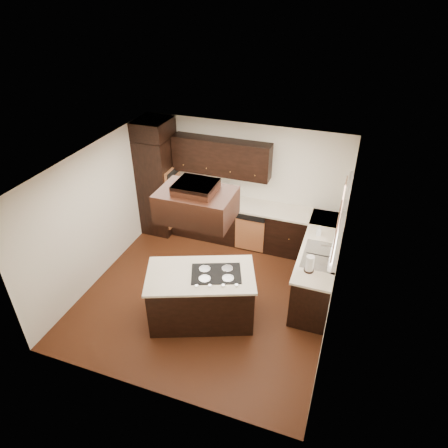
{
  "coord_description": "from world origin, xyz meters",
  "views": [
    {
      "loc": [
        2.09,
        -4.99,
        4.92
      ],
      "look_at": [
        0.1,
        0.6,
        1.15
      ],
      "focal_mm": 32.0,
      "sensor_mm": 36.0,
      "label": 1
    }
  ],
  "objects": [
    {
      "name": "base_cabinets_back",
      "position": [
        0.03,
        1.8,
        0.44
      ],
      "size": [
        2.93,
        0.6,
        0.88
      ],
      "primitive_type": "cube",
      "color": "black",
      "rests_on": "floor"
    },
    {
      "name": "floor",
      "position": [
        0.0,
        0.0,
        -0.01
      ],
      "size": [
        4.2,
        4.2,
        0.02
      ],
      "primitive_type": "cube",
      "color": "#5A2B15",
      "rests_on": "ground"
    },
    {
      "name": "blender_base",
      "position": [
        -0.83,
        1.8,
        0.97
      ],
      "size": [
        0.15,
        0.15,
        0.1
      ],
      "primitive_type": "cylinder",
      "color": "silver",
      "rests_on": "countertop_back"
    },
    {
      "name": "wall_oven_face",
      "position": [
        -1.43,
        1.71,
        1.12
      ],
      "size": [
        0.05,
        0.62,
        0.78
      ],
      "primitive_type": "cube",
      "color": "#BF7242",
      "rests_on": "oven_column"
    },
    {
      "name": "wall_right",
      "position": [
        2.11,
        0.0,
        1.25
      ],
      "size": [
        0.02,
        4.2,
        2.5
      ],
      "primitive_type": "cube",
      "color": "white",
      "rests_on": "ground"
    },
    {
      "name": "base_cabinets_right",
      "position": [
        1.8,
        0.9,
        0.44
      ],
      "size": [
        0.6,
        2.4,
        0.88
      ],
      "primitive_type": "cube",
      "color": "black",
      "rests_on": "floor"
    },
    {
      "name": "island",
      "position": [
        0.12,
        -0.56,
        0.44
      ],
      "size": [
        1.85,
        1.43,
        0.88
      ],
      "primitive_type": "cube",
      "rotation": [
        0.0,
        0.0,
        0.37
      ],
      "color": "black",
      "rests_on": "floor"
    },
    {
      "name": "island_top",
      "position": [
        0.12,
        -0.56,
        0.9
      ],
      "size": [
        1.92,
        1.51,
        0.04
      ],
      "primitive_type": "cube",
      "rotation": [
        0.0,
        0.0,
        0.37
      ],
      "color": "#F2E5C9",
      "rests_on": "island"
    },
    {
      "name": "oven_column",
      "position": [
        -1.78,
        1.71,
        1.06
      ],
      "size": [
        0.65,
        0.75,
        2.12
      ],
      "primitive_type": "cube",
      "color": "black",
      "rests_on": "floor"
    },
    {
      "name": "wall_left",
      "position": [
        -2.11,
        0.0,
        1.25
      ],
      "size": [
        0.02,
        4.2,
        2.5
      ],
      "primitive_type": "cube",
      "color": "white",
      "rests_on": "ground"
    },
    {
      "name": "countertop_back",
      "position": [
        0.03,
        1.79,
        0.9
      ],
      "size": [
        2.93,
        0.63,
        0.04
      ],
      "primitive_type": "cube",
      "color": "#F2E5C9",
      "rests_on": "base_cabinets_back"
    },
    {
      "name": "ceiling",
      "position": [
        0.0,
        0.0,
        2.51
      ],
      "size": [
        4.2,
        4.2,
        0.02
      ],
      "primitive_type": "cube",
      "color": "white",
      "rests_on": "ground"
    },
    {
      "name": "spice_rack",
      "position": [
        -0.37,
        1.8,
        1.08
      ],
      "size": [
        0.4,
        0.14,
        0.33
      ],
      "primitive_type": "cube",
      "rotation": [
        0.0,
        0.0,
        -0.1
      ],
      "color": "black",
      "rests_on": "countertop_back"
    },
    {
      "name": "range_hood",
      "position": [
        0.1,
        -0.55,
        2.16
      ],
      "size": [
        1.05,
        0.72,
        0.42
      ],
      "primitive_type": "cube",
      "color": "black",
      "rests_on": "ceiling"
    },
    {
      "name": "blender_pitcher",
      "position": [
        -0.83,
        1.8,
        1.15
      ],
      "size": [
        0.13,
        0.13,
        0.26
      ],
      "primitive_type": "cone",
      "color": "silver",
      "rests_on": "blender_base"
    },
    {
      "name": "countertop_right",
      "position": [
        1.79,
        0.9,
        0.9
      ],
      "size": [
        0.63,
        2.4,
        0.04
      ],
      "primitive_type": "cube",
      "color": "#F2E5C9",
      "rests_on": "base_cabinets_right"
    },
    {
      "name": "cooktop",
      "position": [
        0.35,
        -0.47,
        0.93
      ],
      "size": [
        0.91,
        0.76,
        0.01
      ],
      "primitive_type": "cube",
      "rotation": [
        0.0,
        0.0,
        0.37
      ],
      "color": "black",
      "rests_on": "island_top"
    },
    {
      "name": "curtain_left",
      "position": [
        2.01,
        0.13,
        1.7
      ],
      "size": [
        0.02,
        0.34,
        0.9
      ],
      "primitive_type": "cube",
      "color": "beige",
      "rests_on": "wall_right"
    },
    {
      "name": "paper_towel",
      "position": [
        1.7,
        0.09,
        1.06
      ],
      "size": [
        0.14,
        0.14,
        0.28
      ],
      "primitive_type": "cylinder",
      "rotation": [
        0.0,
        0.0,
        -0.11
      ],
      "color": "white",
      "rests_on": "countertop_right"
    },
    {
      "name": "mixing_bowl",
      "position": [
        -1.12,
        1.78,
        0.95
      ],
      "size": [
        0.3,
        0.3,
        0.06
      ],
      "primitive_type": "imported",
      "rotation": [
        0.0,
        0.0,
        -0.38
      ],
      "color": "white",
      "rests_on": "countertop_back"
    },
    {
      "name": "sink_rim",
      "position": [
        1.8,
        0.55,
        0.92
      ],
      "size": [
        0.52,
        0.84,
        0.01
      ],
      "primitive_type": "cube",
      "color": "silver",
      "rests_on": "countertop_right"
    },
    {
      "name": "hood_duct",
      "position": [
        0.1,
        -0.55,
        2.44
      ],
      "size": [
        0.55,
        0.5,
        0.13
      ],
      "primitive_type": "cube",
      "color": "black",
      "rests_on": "ceiling"
    },
    {
      "name": "window_pane",
      "position": [
        2.1,
        0.55,
        1.65
      ],
      "size": [
        0.0,
        1.2,
        1.0
      ],
      "primitive_type": "cube",
      "color": "white",
      "rests_on": "wall_right"
    },
    {
      "name": "window_frame",
      "position": [
        2.07,
        0.55,
        1.65
      ],
      "size": [
        0.06,
        1.32,
        1.12
      ],
      "primitive_type": "cube",
      "color": "white",
      "rests_on": "wall_right"
    },
    {
      "name": "curtain_right",
      "position": [
        2.01,
        0.97,
        1.7
      ],
      "size": [
        0.02,
        0.34,
        0.9
      ],
      "primitive_type": "cube",
      "color": "beige",
      "rests_on": "wall_right"
    },
    {
      "name": "soap_bottle",
      "position": [
        1.7,
        1.16,
        1.01
      ],
      "size": [
        0.09,
        0.1,
        0.19
      ],
      "primitive_type": "imported",
      "rotation": [
        0.0,
        0.0,
        0.11
      ],
      "color": "white",
      "rests_on": "countertop_right"
    },
    {
      "name": "wall_back",
      "position": [
        0.0,
        2.11,
        1.25
      ],
      "size": [
        4.2,
        0.02,
        2.5
      ],
      "primitive_type": "cube",
      "color": "white",
      "rests_on": "ground"
    },
    {
      "name": "wall_front",
      "position": [
        0.0,
        -2.11,
        1.25
      ],
      "size": [
        4.2,
        0.02,
        2.5
      ],
      "primitive_type": "cube",
      "color": "white",
      "rests_on": "ground"
    },
    {
      "name": "upper_cabinets",
      "position": [
        -0.43,
        1.93,
        1.81
      ],
      "size": [
        2.0,
        0.34,
        0.72
      ],
      "primitive_type": "cube",
      "color": "black",
      "rests_on": "wall_back"
    },
    {
      "name": "dishwasher_front",
      "position": [
        0.33,
        1.5,
        0.4
      ],
      "size": [
        0.6,
        0.05,
        0.72
      ],
      "primitive_type": "cube",
      "color": "#BF7242",
      "rests_on": "floor"
    }
  ]
}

